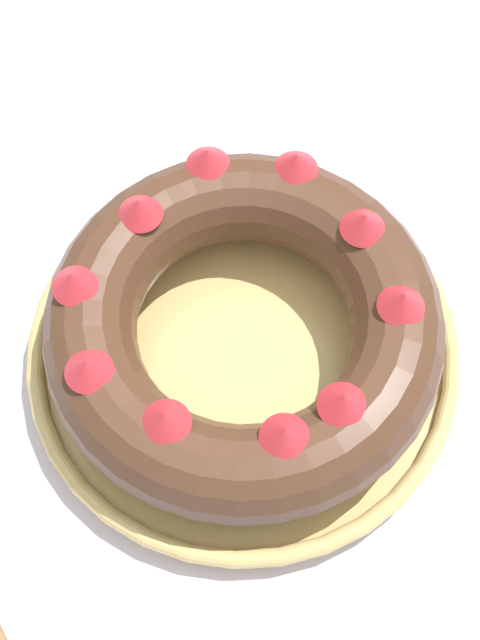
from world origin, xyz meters
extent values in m
plane|color=#4C4742|center=(0.00, 0.00, 0.00)|extent=(8.00, 8.00, 0.00)
cube|color=silver|center=(0.00, 0.00, 0.75)|extent=(1.14, 0.96, 0.03)
cylinder|color=brown|center=(0.50, 0.41, 0.37)|extent=(0.06, 0.06, 0.74)
cylinder|color=tan|center=(-0.01, 0.00, 0.77)|extent=(0.29, 0.29, 0.01)
torus|color=tan|center=(-0.01, 0.00, 0.79)|extent=(0.30, 0.30, 0.01)
torus|color=#4C2D1E|center=(-0.01, 0.00, 0.82)|extent=(0.26, 0.26, 0.06)
cone|color=red|center=(0.02, 0.11, 0.86)|extent=(0.03, 0.03, 0.02)
cone|color=red|center=(-0.04, 0.09, 0.86)|extent=(0.04, 0.04, 0.02)
cone|color=red|center=(-0.10, 0.07, 0.86)|extent=(0.04, 0.04, 0.02)
cone|color=red|center=(-0.12, 0.01, 0.86)|extent=(0.04, 0.04, 0.02)
cone|color=red|center=(-0.09, -0.04, 0.86)|extent=(0.04, 0.04, 0.02)
cone|color=red|center=(-0.04, -0.09, 0.86)|extent=(0.03, 0.03, 0.02)
cone|color=red|center=(0.00, -0.09, 0.86)|extent=(0.04, 0.04, 0.02)
cone|color=red|center=(0.07, -0.05, 0.86)|extent=(0.04, 0.04, 0.02)
cone|color=red|center=(0.08, 0.01, 0.86)|extent=(0.04, 0.04, 0.02)
cone|color=red|center=(0.07, 0.07, 0.86)|extent=(0.04, 0.04, 0.02)
camera|label=1|loc=(-0.15, -0.22, 1.35)|focal=50.00mm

